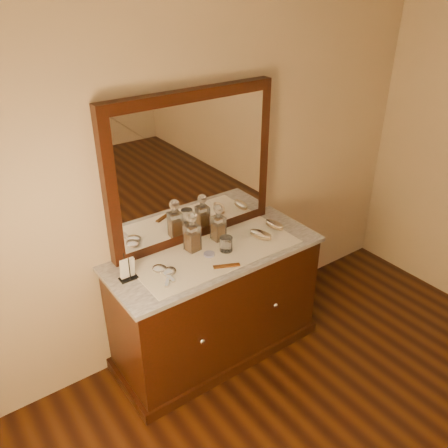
{
  "coord_description": "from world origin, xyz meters",
  "views": [
    {
      "loc": [
        -1.46,
        -0.17,
        2.49
      ],
      "look_at": [
        0.0,
        1.85,
        1.1
      ],
      "focal_mm": 37.51,
      "sensor_mm": 36.0,
      "label": 1
    }
  ],
  "objects": [
    {
      "name": "hand_mirror_outer",
      "position": [
        -0.4,
        1.96,
        0.86
      ],
      "size": [
        0.09,
        0.22,
        0.02
      ],
      "color": "silver",
      "rests_on": "lace_runner"
    },
    {
      "name": "knob_right",
      "position": [
        0.3,
        1.67,
        0.45
      ],
      "size": [
        0.04,
        0.04,
        0.04
      ],
      "primitive_type": "sphere",
      "color": "silver",
      "rests_on": "dresser_cabinet"
    },
    {
      "name": "mirror_frame",
      "position": [
        0.0,
        2.2,
        1.35
      ],
      "size": [
        1.2,
        0.08,
        1.0
      ],
      "primitive_type": "cube",
      "color": "black",
      "rests_on": "marble_top"
    },
    {
      "name": "tumblers",
      "position": [
        0.06,
        1.92,
        0.9
      ],
      "size": [
        0.09,
        0.09,
        0.1
      ],
      "color": "white",
      "rests_on": "lace_runner"
    },
    {
      "name": "marble_top",
      "position": [
        0.0,
        1.96,
        0.83
      ],
      "size": [
        1.44,
        0.59,
        0.03
      ],
      "primitive_type": "cube",
      "color": "silver",
      "rests_on": "dresser_cabinet"
    },
    {
      "name": "mirror_glass",
      "position": [
        0.0,
        2.17,
        1.35
      ],
      "size": [
        1.06,
        0.01,
        0.86
      ],
      "primitive_type": "cube",
      "color": "white",
      "rests_on": "marble_top"
    },
    {
      "name": "brush_far",
      "position": [
        0.52,
        1.96,
        0.88
      ],
      "size": [
        0.09,
        0.16,
        0.04
      ],
      "color": "#907758",
      "rests_on": "lace_runner"
    },
    {
      "name": "napkin_rack",
      "position": [
        -0.59,
        2.01,
        0.91
      ],
      "size": [
        0.11,
        0.07,
        0.16
      ],
      "color": "black",
      "rests_on": "marble_top"
    },
    {
      "name": "pin_dish",
      "position": [
        -0.06,
        1.94,
        0.86
      ],
      "size": [
        0.08,
        0.08,
        0.01
      ],
      "primitive_type": "cylinder",
      "rotation": [
        0.0,
        0.0,
        -0.07
      ],
      "color": "white",
      "rests_on": "lace_runner"
    },
    {
      "name": "brush_near",
      "position": [
        0.35,
        1.91,
        0.88
      ],
      "size": [
        0.12,
        0.18,
        0.05
      ],
      "color": "#907758",
      "rests_on": "lace_runner"
    },
    {
      "name": "comb",
      "position": [
        -0.04,
        1.77,
        0.86
      ],
      "size": [
        0.17,
        0.1,
        0.01
      ],
      "primitive_type": "cube",
      "rotation": [
        0.0,
        0.0,
        -0.43
      ],
      "color": "brown",
      "rests_on": "lace_runner"
    },
    {
      "name": "dresser_cabinet",
      "position": [
        0.0,
        1.96,
        0.41
      ],
      "size": [
        1.4,
        0.55,
        0.82
      ],
      "primitive_type": "cube",
      "color": "black",
      "rests_on": "floor"
    },
    {
      "name": "knob_left",
      "position": [
        -0.3,
        1.67,
        0.45
      ],
      "size": [
        0.04,
        0.04,
        0.04
      ],
      "primitive_type": "sphere",
      "color": "silver",
      "rests_on": "dresser_cabinet"
    },
    {
      "name": "lace_runner",
      "position": [
        0.0,
        1.94,
        0.85
      ],
      "size": [
        1.1,
        0.45,
        0.0
      ],
      "primitive_type": "cube",
      "color": "beige",
      "rests_on": "marble_top"
    },
    {
      "name": "dresser_plinth",
      "position": [
        0.0,
        1.96,
        0.04
      ],
      "size": [
        1.46,
        0.59,
        0.08
      ],
      "primitive_type": "cube",
      "color": "black",
      "rests_on": "floor"
    },
    {
      "name": "decanter_left",
      "position": [
        -0.11,
        2.05,
        0.96
      ],
      "size": [
        0.09,
        0.09,
        0.28
      ],
      "color": "#9B5A16",
      "rests_on": "lace_runner"
    },
    {
      "name": "decanter_right",
      "position": [
        0.1,
        2.06,
        0.96
      ],
      "size": [
        0.08,
        0.08,
        0.26
      ],
      "color": "#9B5A16",
      "rests_on": "lace_runner"
    },
    {
      "name": "hand_mirror_inner",
      "position": [
        -0.37,
        1.9,
        0.86
      ],
      "size": [
        0.16,
        0.19,
        0.02
      ],
      "color": "silver",
      "rests_on": "lace_runner"
    }
  ]
}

